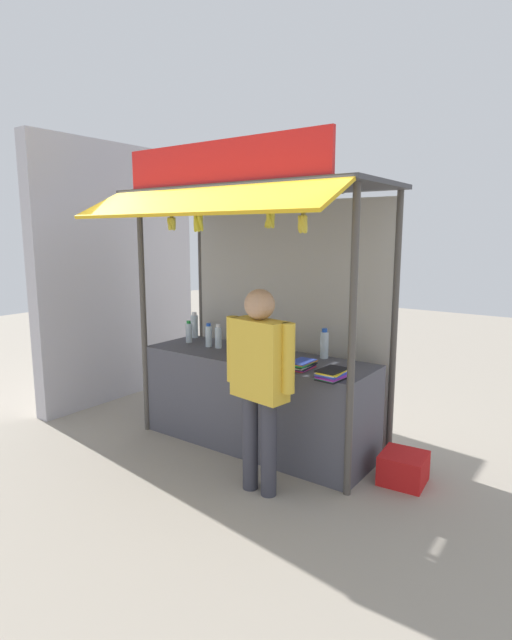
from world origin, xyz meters
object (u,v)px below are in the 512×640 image
(water_bottle_mid_right, at_px, (189,332))
(banana_bunch_inner_right, at_px, (303,224))
(water_bottle_far_left, at_px, (209,336))
(plastic_crate, at_px, (403,468))
(magazine_stack_rear_center, at_px, (301,365))
(banana_bunch_leftmost, at_px, (198,222))
(banana_bunch_rightmost, at_px, (172,223))
(magazine_stack_right, at_px, (332,374))
(water_bottle_center, at_px, (194,326))
(vendor_person, at_px, (259,373))
(water_bottle_left, at_px, (218,337))
(water_bottle_back_right, at_px, (324,344))
(banana_bunch_inner_left, at_px, (270,219))

(water_bottle_mid_right, relative_size, banana_bunch_inner_right, 0.84)
(water_bottle_far_left, relative_size, plastic_crate, 0.69)
(magazine_stack_rear_center, height_order, banana_bunch_inner_right, banana_bunch_inner_right)
(banana_bunch_leftmost, bearing_deg, magazine_stack_rear_center, 18.18)
(banana_bunch_rightmost, bearing_deg, magazine_stack_right, 6.23)
(water_bottle_center, height_order, banana_bunch_leftmost, banana_bunch_leftmost)
(vendor_person, bearing_deg, water_bottle_mid_right, -19.03)
(banana_bunch_leftmost, distance_m, plastic_crate, 2.79)
(water_bottle_mid_right, height_order, banana_bunch_rightmost, banana_bunch_rightmost)
(water_bottle_mid_right, xyz_separation_m, magazine_stack_rear_center, (1.55, -0.22, -0.08))
(banana_bunch_rightmost, distance_m, banana_bunch_inner_right, 1.42)
(vendor_person, bearing_deg, banana_bunch_inner_right, -118.74)
(water_bottle_left, relative_size, water_bottle_back_right, 0.87)
(water_bottle_far_left, bearing_deg, banana_bunch_inner_right, -19.13)
(water_bottle_mid_right, bearing_deg, water_bottle_center, 119.35)
(water_bottle_far_left, distance_m, vendor_person, 1.42)
(water_bottle_far_left, xyz_separation_m, magazine_stack_right, (1.61, -0.31, -0.08))
(magazine_stack_rear_center, bearing_deg, water_bottle_left, 169.89)
(banana_bunch_rightmost, bearing_deg, water_bottle_back_right, 31.87)
(water_bottle_left, bearing_deg, water_bottle_center, 156.00)
(water_bottle_left, relative_size, magazine_stack_right, 0.84)
(water_bottle_left, distance_m, magazine_stack_right, 1.52)
(water_bottle_left, bearing_deg, water_bottle_back_right, 13.32)
(water_bottle_left, height_order, magazine_stack_right, water_bottle_left)
(water_bottle_back_right, xyz_separation_m, banana_bunch_leftmost, (-0.90, -0.76, 1.14))
(banana_bunch_rightmost, xyz_separation_m, banana_bunch_inner_left, (1.11, 0.00, 0.02))
(water_bottle_back_right, height_order, banana_bunch_leftmost, banana_bunch_leftmost)
(water_bottle_center, xyz_separation_m, banana_bunch_leftmost, (0.77, -0.75, 1.14))
(water_bottle_center, height_order, banana_bunch_rightmost, banana_bunch_rightmost)
(water_bottle_mid_right, distance_m, banana_bunch_rightmost, 1.30)
(magazine_stack_right, distance_m, banana_bunch_rightmost, 2.03)
(magazine_stack_rear_center, xyz_separation_m, banana_bunch_inner_left, (-0.13, -0.30, 1.25))
(water_bottle_back_right, bearing_deg, plastic_crate, -12.82)
(plastic_crate, bearing_deg, water_bottle_center, 175.67)
(water_bottle_far_left, height_order, banana_bunch_leftmost, banana_bunch_leftmost)
(banana_bunch_inner_right, relative_size, plastic_crate, 0.79)
(banana_bunch_rightmost, bearing_deg, water_bottle_mid_right, 120.66)
(water_bottle_far_left, distance_m, magazine_stack_right, 1.64)
(water_bottle_left, bearing_deg, plastic_crate, 1.68)
(banana_bunch_rightmost, relative_size, plastic_crate, 0.71)
(magazine_stack_right, distance_m, vendor_person, 0.61)
(water_bottle_center, bearing_deg, magazine_stack_right, -15.70)
(water_bottle_mid_right, relative_size, magazine_stack_right, 0.81)
(water_bottle_center, xyz_separation_m, magazine_stack_rear_center, (1.68, -0.45, -0.10))
(vendor_person, bearing_deg, banana_bunch_rightmost, -4.29)
(water_bottle_center, height_order, water_bottle_back_right, water_bottle_center)
(water_bottle_center, bearing_deg, water_bottle_left, -24.00)
(water_bottle_mid_right, height_order, vendor_person, vendor_person)
(water_bottle_far_left, distance_m, banana_bunch_rightmost, 1.25)
(magazine_stack_right, height_order, banana_bunch_inner_left, banana_bunch_inner_left)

